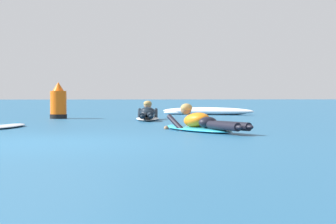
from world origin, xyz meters
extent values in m
plane|color=#235B84|center=(0.00, 10.00, 0.00)|extent=(120.00, 120.00, 0.00)
ellipsoid|color=#2DB2D1|center=(2.69, 2.51, 0.04)|extent=(1.34, 2.06, 0.07)
ellipsoid|color=#2DB2D1|center=(2.30, 3.38, 0.05)|extent=(0.27, 0.27, 0.06)
ellipsoid|color=orange|center=(2.67, 2.55, 0.20)|extent=(0.63, 0.76, 0.34)
ellipsoid|color=black|center=(2.82, 2.21, 0.17)|extent=(0.42, 0.39, 0.20)
cylinder|color=black|center=(2.99, 1.62, 0.14)|extent=(0.45, 0.91, 0.14)
ellipsoid|color=black|center=(3.15, 1.19, 0.14)|extent=(0.18, 0.24, 0.08)
cylinder|color=black|center=(3.14, 1.68, 0.14)|extent=(0.54, 0.88, 0.14)
ellipsoid|color=black|center=(3.34, 1.27, 0.14)|extent=(0.18, 0.24, 0.08)
cylinder|color=black|center=(2.32, 2.80, 0.12)|extent=(0.32, 0.58, 0.34)
sphere|color=#8C6647|center=(2.16, 3.15, 0.02)|extent=(0.09, 0.09, 0.09)
cylinder|color=black|center=(2.73, 2.96, 0.12)|extent=(0.32, 0.58, 0.34)
sphere|color=#8C6647|center=(2.58, 3.29, 0.02)|extent=(0.09, 0.09, 0.09)
sphere|color=#8C6647|center=(2.51, 2.91, 0.38)|extent=(0.21, 0.21, 0.21)
ellipsoid|color=#AD894C|center=(2.52, 2.89, 0.41)|extent=(0.28, 0.27, 0.16)
ellipsoid|color=white|center=(2.00, 7.43, 0.04)|extent=(0.72, 2.29, 0.07)
ellipsoid|color=white|center=(2.06, 8.51, 0.05)|extent=(0.22, 0.21, 0.06)
ellipsoid|color=black|center=(2.00, 7.48, 0.20)|extent=(0.44, 0.65, 0.34)
ellipsoid|color=black|center=(1.98, 7.12, 0.17)|extent=(0.36, 0.30, 0.20)
cylinder|color=black|center=(1.86, 6.57, 0.14)|extent=(0.24, 0.82, 0.14)
ellipsoid|color=black|center=(1.81, 6.17, 0.14)|extent=(0.11, 0.23, 0.08)
cylinder|color=black|center=(2.02, 6.56, 0.14)|extent=(0.14, 0.81, 0.14)
ellipsoid|color=black|center=(2.02, 6.15, 0.14)|extent=(0.11, 0.23, 0.08)
cylinder|color=black|center=(1.80, 7.84, 0.12)|extent=(0.13, 0.59, 0.34)
sphere|color=tan|center=(1.83, 8.22, 0.02)|extent=(0.09, 0.09, 0.09)
cylinder|color=black|center=(2.24, 7.80, 0.12)|extent=(0.13, 0.59, 0.34)
sphere|color=tan|center=(2.26, 8.16, 0.02)|extent=(0.09, 0.09, 0.09)
sphere|color=tan|center=(2.02, 7.85, 0.38)|extent=(0.21, 0.21, 0.21)
ellipsoid|color=#AD894C|center=(2.02, 7.83, 0.41)|extent=(0.23, 0.21, 0.16)
ellipsoid|color=silver|center=(-1.02, 3.77, 0.04)|extent=(0.98, 2.02, 0.07)
cube|color=#1E9EDB|center=(-1.02, 3.77, 0.07)|extent=(0.39, 1.62, 0.01)
ellipsoid|color=white|center=(4.10, 11.05, 0.12)|extent=(3.02, 1.73, 0.24)
ellipsoid|color=white|center=(4.83, 10.85, 0.08)|extent=(1.10, 0.38, 0.17)
ellipsoid|color=white|center=(3.24, 11.34, 0.07)|extent=(1.12, 0.48, 0.13)
cylinder|color=#EA5B0F|center=(-0.39, 8.36, 0.38)|extent=(0.44, 0.44, 0.76)
cone|color=#EA5B0F|center=(-0.39, 8.36, 0.88)|extent=(0.31, 0.31, 0.24)
cylinder|color=black|center=(-0.39, 8.36, 0.06)|extent=(0.46, 0.46, 0.12)
camera|label=1|loc=(1.30, -8.22, 0.66)|focal=64.48mm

